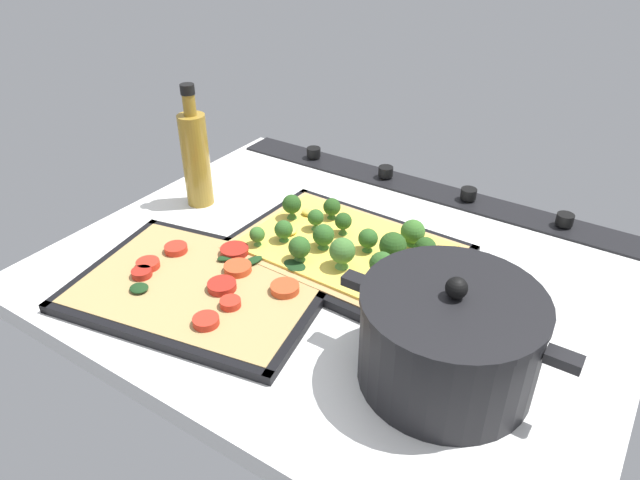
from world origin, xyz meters
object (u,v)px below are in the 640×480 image
(baking_tray_back, at_px, (201,289))
(veggie_pizza_back, at_px, (203,284))
(cooking_pot, at_px, (449,338))
(baking_tray_front, at_px, (344,253))
(broccoli_pizza, at_px, (347,245))
(oil_bottle, at_px, (196,157))

(baking_tray_back, bearing_deg, veggie_pizza_back, -114.26)
(baking_tray_back, bearing_deg, cooking_pot, -174.33)
(baking_tray_front, height_order, broccoli_pizza, broccoli_pizza)
(baking_tray_back, bearing_deg, oil_bottle, -46.93)
(cooking_pot, bearing_deg, baking_tray_front, -34.11)
(broccoli_pizza, height_order, baking_tray_back, broccoli_pizza)
(baking_tray_front, xyz_separation_m, baking_tray_back, (0.12, 0.19, -0.00))
(oil_bottle, bearing_deg, baking_tray_front, 179.06)
(baking_tray_front, xyz_separation_m, veggie_pizza_back, (0.12, 0.18, 0.01))
(broccoli_pizza, height_order, veggie_pizza_back, broccoli_pizza)
(baking_tray_front, height_order, baking_tray_back, same)
(broccoli_pizza, distance_m, oil_bottle, 0.31)
(oil_bottle, bearing_deg, cooking_pot, 163.24)
(baking_tray_back, height_order, veggie_pizza_back, veggie_pizza_back)
(broccoli_pizza, bearing_deg, cooking_pot, 145.79)
(broccoli_pizza, height_order, oil_bottle, oil_bottle)
(broccoli_pizza, relative_size, oil_bottle, 1.50)
(baking_tray_front, bearing_deg, baking_tray_back, 57.58)
(baking_tray_front, bearing_deg, veggie_pizza_back, 57.40)
(baking_tray_front, height_order, oil_bottle, oil_bottle)
(veggie_pizza_back, bearing_deg, cooking_pot, -175.04)
(baking_tray_front, height_order, cooking_pot, cooking_pot)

